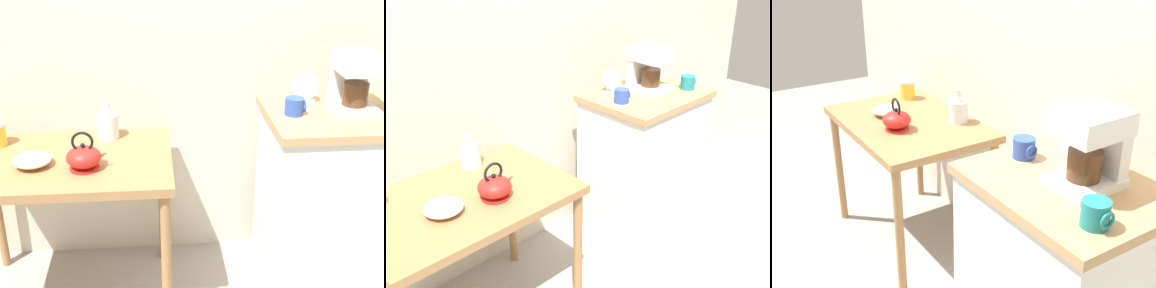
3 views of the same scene
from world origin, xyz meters
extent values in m
cube|color=beige|center=(0.10, 0.49, 1.40)|extent=(4.40, 0.10, 2.80)
cube|color=#9E7044|center=(-0.60, 0.06, 0.73)|extent=(0.93, 0.63, 0.04)
cylinder|color=#9E7044|center=(-1.02, -0.21, 0.35)|extent=(0.04, 0.04, 0.71)
cylinder|color=#9E7044|center=(-0.17, -0.21, 0.35)|extent=(0.04, 0.04, 0.71)
cylinder|color=#9E7044|center=(-1.02, 0.34, 0.35)|extent=(0.04, 0.04, 0.71)
cylinder|color=#9E7044|center=(-0.17, 0.34, 0.35)|extent=(0.04, 0.04, 0.71)
cube|color=tan|center=(0.63, 0.05, 0.92)|extent=(0.67, 0.53, 0.04)
cylinder|color=beige|center=(-0.72, 0.00, 0.75)|extent=(0.07, 0.07, 0.01)
ellipsoid|color=beige|center=(-0.72, 0.00, 0.78)|extent=(0.16, 0.16, 0.04)
cylinder|color=red|center=(-0.50, -0.04, 0.75)|extent=(0.12, 0.12, 0.01)
ellipsoid|color=red|center=(-0.50, -0.04, 0.80)|extent=(0.15, 0.15, 0.09)
cone|color=red|center=(-0.43, -0.04, 0.81)|extent=(0.07, 0.03, 0.05)
sphere|color=black|center=(-0.50, -0.04, 0.86)|extent=(0.02, 0.02, 0.02)
torus|color=black|center=(-0.50, -0.04, 0.87)|extent=(0.09, 0.01, 0.09)
cylinder|color=silver|center=(-0.42, 0.28, 0.81)|extent=(0.10, 0.10, 0.12)
cylinder|color=silver|center=(-0.42, 0.28, 0.90)|extent=(0.04, 0.04, 0.06)
cylinder|color=gold|center=(-0.93, 0.23, 0.80)|extent=(0.09, 0.09, 0.10)
cylinder|color=white|center=(-0.93, 0.23, 0.85)|extent=(0.10, 0.10, 0.01)
cube|color=white|center=(0.68, 0.07, 0.95)|extent=(0.18, 0.22, 0.03)
cube|color=white|center=(0.68, 0.16, 1.06)|extent=(0.16, 0.05, 0.26)
cube|color=white|center=(0.68, 0.07, 1.15)|extent=(0.18, 0.22, 0.08)
cylinder|color=#4C2D19|center=(0.68, 0.06, 1.01)|extent=(0.11, 0.11, 0.10)
cylinder|color=teal|center=(0.86, -0.07, 0.97)|extent=(0.08, 0.08, 0.08)
torus|color=teal|center=(0.90, -0.07, 0.97)|extent=(0.01, 0.05, 0.05)
cylinder|color=#2D4CAD|center=(0.40, 0.04, 0.97)|extent=(0.08, 0.08, 0.08)
torus|color=#2D4CAD|center=(0.45, 0.04, 0.97)|extent=(0.01, 0.05, 0.05)
cube|color=#B2B5BA|center=(0.49, 0.20, 0.94)|extent=(0.09, 0.06, 0.02)
cylinder|color=#B2B5BA|center=(0.49, 0.20, 1.01)|extent=(0.13, 0.05, 0.13)
cylinder|color=black|center=(0.49, 0.20, 1.01)|extent=(0.11, 0.04, 0.11)
camera|label=1|loc=(-0.21, -2.02, 1.73)|focal=48.34mm
camera|label=2|loc=(-1.42, -1.52, 1.82)|focal=43.08mm
camera|label=3|loc=(1.62, -1.00, 1.69)|focal=45.06mm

